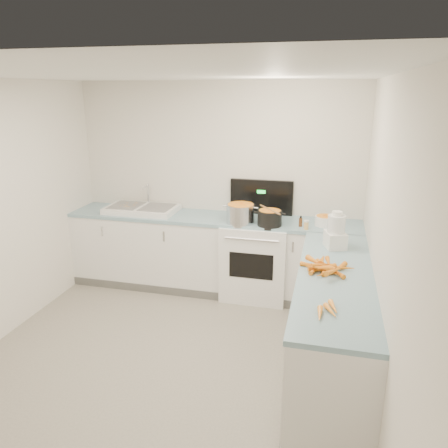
% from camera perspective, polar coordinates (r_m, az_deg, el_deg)
% --- Properties ---
extents(floor, '(3.50, 4.00, 0.00)m').
position_cam_1_polar(floor, '(4.16, -8.09, -18.15)').
color(floor, gray).
rests_on(floor, ground).
extents(ceiling, '(3.50, 4.00, 0.00)m').
position_cam_1_polar(ceiling, '(3.41, -9.93, 18.71)').
color(ceiling, silver).
rests_on(ceiling, ground).
extents(wall_back, '(3.50, 0.00, 2.50)m').
position_cam_1_polar(wall_back, '(5.42, -0.78, 4.97)').
color(wall_back, silver).
rests_on(wall_back, ground).
extents(wall_right, '(0.00, 4.00, 2.50)m').
position_cam_1_polar(wall_right, '(3.35, 19.96, -3.86)').
color(wall_right, silver).
rests_on(wall_right, ground).
extents(counter_back, '(3.50, 0.62, 0.94)m').
position_cam_1_polar(counter_back, '(5.37, -1.57, -3.86)').
color(counter_back, white).
rests_on(counter_back, ground).
extents(counter_right, '(0.62, 2.20, 0.94)m').
position_cam_1_polar(counter_right, '(3.93, 13.93, -12.70)').
color(counter_right, white).
rests_on(counter_right, ground).
extents(stove, '(0.76, 0.65, 1.36)m').
position_cam_1_polar(stove, '(5.24, 4.21, -4.39)').
color(stove, white).
rests_on(stove, ground).
extents(sink, '(0.86, 0.52, 0.31)m').
position_cam_1_polar(sink, '(5.51, -10.67, 1.95)').
color(sink, white).
rests_on(sink, counter_back).
extents(steel_pot, '(0.32, 0.32, 0.24)m').
position_cam_1_polar(steel_pot, '(4.96, 2.17, 1.26)').
color(steel_pot, silver).
rests_on(steel_pot, stove).
extents(black_pot, '(0.35, 0.35, 0.19)m').
position_cam_1_polar(black_pot, '(4.88, 5.98, 0.68)').
color(black_pot, black).
rests_on(black_pot, stove).
extents(wooden_spoon, '(0.28, 0.35, 0.02)m').
position_cam_1_polar(wooden_spoon, '(4.86, 6.02, 1.88)').
color(wooden_spoon, '#AD7A47').
rests_on(wooden_spoon, black_pot).
extents(mixing_bowl, '(0.26, 0.26, 0.11)m').
position_cam_1_polar(mixing_bowl, '(4.99, 13.09, 0.42)').
color(mixing_bowl, white).
rests_on(mixing_bowl, counter_back).
extents(extract_bottle, '(0.04, 0.04, 0.10)m').
position_cam_1_polar(extract_bottle, '(4.90, 9.97, 0.22)').
color(extract_bottle, '#593319').
rests_on(extract_bottle, counter_back).
extents(spice_jar, '(0.05, 0.05, 0.09)m').
position_cam_1_polar(spice_jar, '(4.81, 10.69, -0.20)').
color(spice_jar, '#E5B266').
rests_on(spice_jar, counter_back).
extents(food_processor, '(0.23, 0.26, 0.36)m').
position_cam_1_polar(food_processor, '(4.28, 14.39, -1.06)').
color(food_processor, white).
rests_on(food_processor, counter_right).
extents(carrot_pile, '(0.46, 0.42, 0.10)m').
position_cam_1_polar(carrot_pile, '(3.75, 13.13, -5.49)').
color(carrot_pile, orange).
rests_on(carrot_pile, counter_right).
extents(peeled_carrots, '(0.15, 0.29, 0.04)m').
position_cam_1_polar(peeled_carrots, '(3.09, 13.39, -10.93)').
color(peeled_carrots, orange).
rests_on(peeled_carrots, counter_right).
extents(peelings, '(0.19, 0.28, 0.01)m').
position_cam_1_polar(peelings, '(5.56, -12.32, 2.41)').
color(peelings, tan).
rests_on(peelings, sink).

